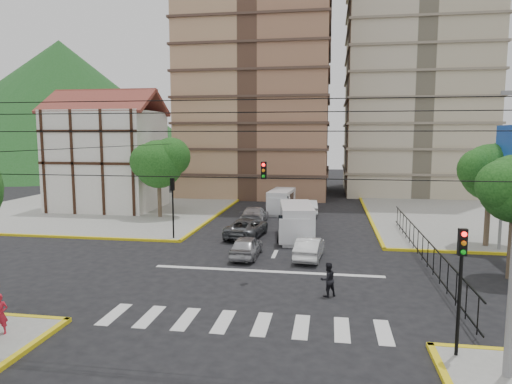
% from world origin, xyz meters
% --- Properties ---
extents(ground, '(160.00, 160.00, 0.00)m').
position_xyz_m(ground, '(0.00, 0.00, 0.00)').
color(ground, black).
rests_on(ground, ground).
extents(sidewalk_nw, '(26.00, 26.00, 0.15)m').
position_xyz_m(sidewalk_nw, '(-20.00, 20.00, 0.07)').
color(sidewalk_nw, gray).
rests_on(sidewalk_nw, ground).
extents(crosswalk_stripes, '(12.00, 2.40, 0.01)m').
position_xyz_m(crosswalk_stripes, '(0.00, -6.00, 0.01)').
color(crosswalk_stripes, silver).
rests_on(crosswalk_stripes, ground).
extents(stop_line, '(13.00, 0.40, 0.01)m').
position_xyz_m(stop_line, '(0.00, 1.20, 0.01)').
color(stop_line, silver).
rests_on(stop_line, ground).
extents(tower_tan, '(18.00, 16.00, 48.00)m').
position_xyz_m(tower_tan, '(-6.00, 36.00, 24.00)').
color(tower_tan, '#96644B').
rests_on(tower_tan, ground).
extents(tower_beige, '(17.00, 16.00, 48.00)m').
position_xyz_m(tower_beige, '(14.00, 40.00, 24.00)').
color(tower_beige, '#B7AA8B').
rests_on(tower_beige, ground).
extents(tudor_building, '(10.80, 8.05, 12.23)m').
position_xyz_m(tudor_building, '(-19.00, 20.00, 5.25)').
color(tudor_building, silver).
rests_on(tudor_building, ground).
extents(distant_hill, '(70.00, 70.00, 28.00)m').
position_xyz_m(distant_hill, '(-55.00, 70.00, 14.00)').
color(distant_hill, '#1C511B').
rests_on(distant_hill, ground).
extents(park_fence, '(0.10, 22.50, 1.66)m').
position_xyz_m(park_fence, '(9.00, 4.50, 0.00)').
color(park_fence, black).
rests_on(park_fence, ground).
extents(tree_park_c, '(4.65, 3.80, 7.25)m').
position_xyz_m(tree_park_c, '(14.09, 9.01, 5.34)').
color(tree_park_c, '#473828').
rests_on(tree_park_c, ground).
extents(tree_tudor, '(5.39, 4.40, 7.43)m').
position_xyz_m(tree_tudor, '(-11.90, 16.01, 5.22)').
color(tree_tudor, '#473828').
rests_on(tree_tudor, ground).
extents(traffic_light_se, '(0.28, 0.22, 4.40)m').
position_xyz_m(traffic_light_se, '(7.80, -7.80, 3.11)').
color(traffic_light_se, black).
rests_on(traffic_light_se, ground).
extents(traffic_light_nw, '(0.28, 0.22, 4.40)m').
position_xyz_m(traffic_light_nw, '(-7.80, 7.80, 3.11)').
color(traffic_light_nw, black).
rests_on(traffic_light_nw, ground).
extents(traffic_light_hanging, '(18.00, 9.12, 0.92)m').
position_xyz_m(traffic_light_hanging, '(0.00, -2.04, 5.90)').
color(traffic_light_hanging, black).
rests_on(traffic_light_hanging, ground).
extents(van_right_lane, '(2.97, 5.94, 2.56)m').
position_xyz_m(van_right_lane, '(1.04, 9.30, 1.24)').
color(van_right_lane, silver).
rests_on(van_right_lane, ground).
extents(van_left_lane, '(2.39, 5.22, 2.29)m').
position_xyz_m(van_left_lane, '(-1.24, 20.38, 1.11)').
color(van_left_lane, silver).
rests_on(van_left_lane, ground).
extents(car_silver_front_left, '(1.70, 4.06, 1.37)m').
position_xyz_m(car_silver_front_left, '(-1.68, 4.01, 0.69)').
color(car_silver_front_left, '#A3A3A8').
rests_on(car_silver_front_left, ground).
extents(car_white_front_right, '(1.83, 4.28, 1.37)m').
position_xyz_m(car_white_front_right, '(2.25, 4.26, 0.69)').
color(car_white_front_right, silver).
rests_on(car_white_front_right, ground).
extents(car_grey_mid_left, '(2.88, 5.38, 1.44)m').
position_xyz_m(car_grey_mid_left, '(-2.69, 9.61, 0.72)').
color(car_grey_mid_left, '#56595D').
rests_on(car_grey_mid_left, ground).
extents(car_silver_rear_left, '(2.10, 5.01, 1.44)m').
position_xyz_m(car_silver_rear_left, '(-3.03, 15.19, 0.72)').
color(car_silver_rear_left, '#A8A8AD').
rests_on(car_silver_rear_left, ground).
extents(car_darkgrey_mid_right, '(2.19, 4.38, 1.43)m').
position_xyz_m(car_darkgrey_mid_right, '(1.07, 15.00, 0.72)').
color(car_darkgrey_mid_right, '#242426').
rests_on(car_darkgrey_mid_right, ground).
extents(car_white_rear_right, '(2.10, 4.74, 1.51)m').
position_xyz_m(car_white_rear_right, '(1.39, 19.89, 0.76)').
color(car_white_rear_right, white).
rests_on(car_white_rear_right, ground).
extents(pedestrian_sw_corner, '(0.66, 0.54, 1.55)m').
position_xyz_m(pedestrian_sw_corner, '(-8.77, -8.80, 0.93)').
color(pedestrian_sw_corner, '#B51B2C').
rests_on(pedestrian_sw_corner, sidewalk_sw).
extents(pedestrian_crosswalk, '(1.01, 0.95, 1.64)m').
position_xyz_m(pedestrian_crosswalk, '(3.41, -2.29, 0.82)').
color(pedestrian_crosswalk, black).
rests_on(pedestrian_crosswalk, ground).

